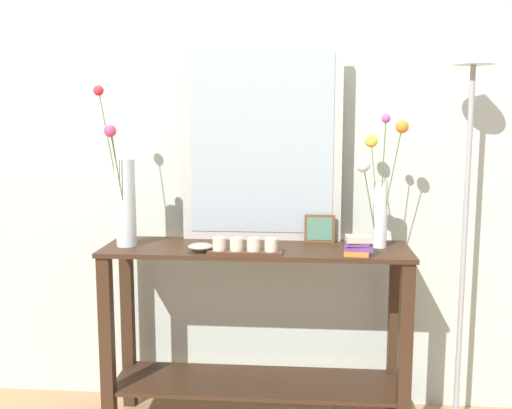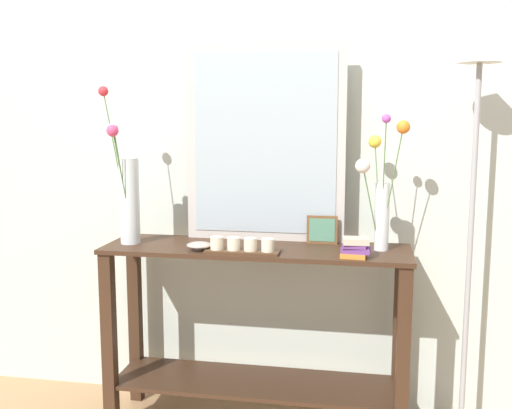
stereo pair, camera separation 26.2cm
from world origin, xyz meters
name	(u,v)px [view 2 (the right image)]	position (x,y,z in m)	size (l,w,h in m)	color
wall_back	(268,133)	(0.00, 0.32, 1.35)	(6.40, 0.08, 2.70)	beige
console_table	(256,320)	(0.00, 0.00, 0.51)	(1.37, 0.39, 0.85)	#382316
mirror_leaning	(265,144)	(0.01, 0.16, 1.30)	(0.74, 0.03, 0.90)	#B7B2AD
tall_vase_left	(128,194)	(-0.59, -0.03, 1.08)	(0.16, 0.17, 0.71)	silver
vase_right	(381,191)	(0.54, 0.03, 1.11)	(0.22, 0.23, 0.59)	silver
candle_tray	(242,247)	(-0.04, -0.13, 0.88)	(0.32, 0.09, 0.07)	#472D1C
picture_frame_small	(322,230)	(0.28, 0.12, 0.92)	(0.14, 0.01, 0.13)	brown
decorative_bowl	(199,245)	(-0.23, -0.11, 0.87)	(0.11, 0.11, 0.03)	#9E9389
book_stack	(355,248)	(0.44, -0.13, 0.89)	(0.13, 0.09, 0.08)	orange
floor_lamp	(474,176)	(0.92, 0.05, 1.18)	(0.24, 0.24, 1.75)	#9E9EA3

